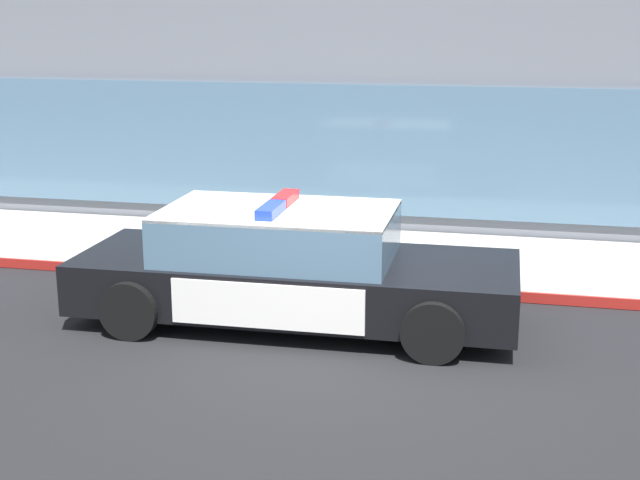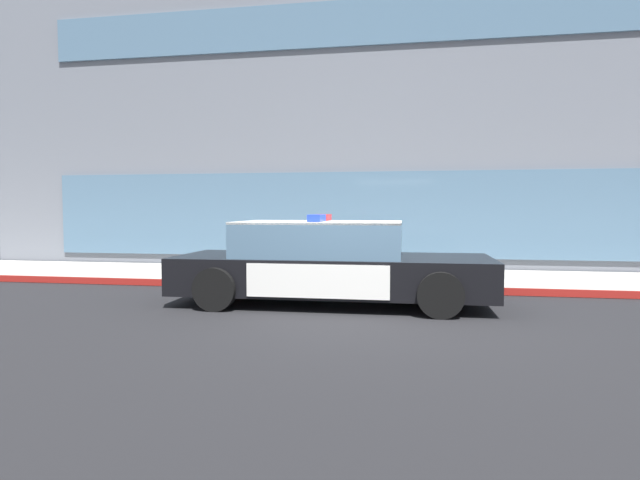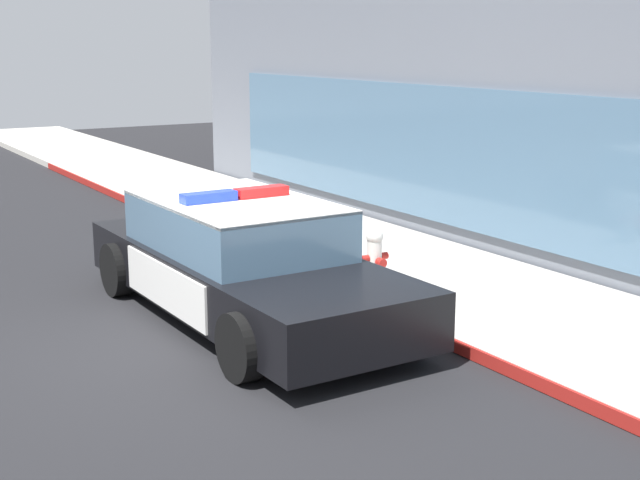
{
  "view_description": "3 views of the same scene",
  "coord_description": "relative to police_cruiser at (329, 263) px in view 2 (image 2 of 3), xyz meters",
  "views": [
    {
      "loc": [
        1.72,
        -8.99,
        3.62
      ],
      "look_at": [
        -0.72,
        1.92,
        0.73
      ],
      "focal_mm": 49.84,
      "sensor_mm": 36.0,
      "label": 1
    },
    {
      "loc": [
        0.55,
        -7.8,
        1.58
      ],
      "look_at": [
        -1.08,
        1.39,
        1.03
      ],
      "focal_mm": 29.34,
      "sensor_mm": 36.0,
      "label": 2
    },
    {
      "loc": [
        8.14,
        -3.63,
        3.18
      ],
      "look_at": [
        -0.33,
        1.55,
        0.93
      ],
      "focal_mm": 49.74,
      "sensor_mm": 36.0,
      "label": 3
    }
  ],
  "objects": [
    {
      "name": "police_cruiser",
      "position": [
        0.0,
        0.0,
        0.0
      ],
      "size": [
        5.21,
        2.16,
        1.49
      ],
      "rotation": [
        0.0,
        0.0,
        0.01
      ],
      "color": "black",
      "rests_on": "ground"
    },
    {
      "name": "storefront_building",
      "position": [
        2.78,
        9.77,
        3.54
      ],
      "size": [
        25.75,
        11.06,
        8.45
      ],
      "color": "slate",
      "rests_on": "ground"
    },
    {
      "name": "curb_red_paint",
      "position": [
        0.83,
        1.32,
        -0.61
      ],
      "size": [
        28.8,
        0.04,
        0.14
      ],
      "primitive_type": "cube",
      "color": "maroon",
      "rests_on": "ground"
    },
    {
      "name": "sidewalk",
      "position": [
        0.83,
        2.79,
        -0.61
      ],
      "size": [
        48.0,
        2.9,
        0.15
      ],
      "primitive_type": "cube",
      "color": "#B2ADA3",
      "rests_on": "ground"
    },
    {
      "name": "fire_hydrant",
      "position": [
        0.06,
        1.82,
        -0.18
      ],
      "size": [
        0.34,
        0.39,
        0.73
      ],
      "color": "silver",
      "rests_on": "sidewalk"
    },
    {
      "name": "ground",
      "position": [
        0.83,
        -0.8,
        -0.68
      ],
      "size": [
        48.0,
        48.0,
        0.0
      ],
      "primitive_type": "plane",
      "color": "black"
    }
  ]
}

